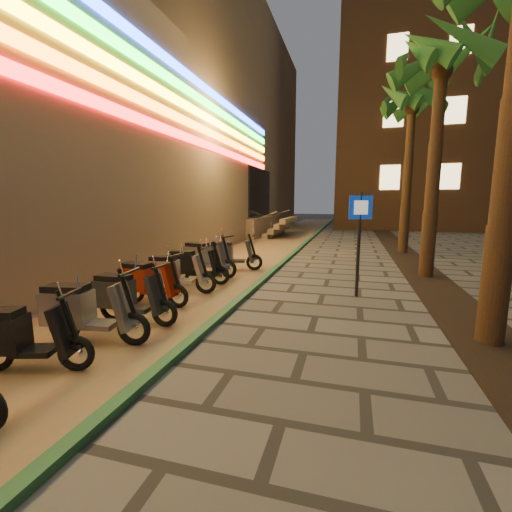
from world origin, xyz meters
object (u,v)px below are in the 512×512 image
(scooter_3, at_px, (18,336))
(scooter_9, at_px, (205,257))
(scooter_6, at_px, (146,281))
(scooter_8, at_px, (191,265))
(scooter_4, at_px, (83,311))
(scooter_5, at_px, (126,296))
(pedestrian_sign, at_px, (359,230))
(scooter_7, at_px, (174,272))
(scooter_10, at_px, (230,254))

(scooter_3, height_order, scooter_9, scooter_9)
(scooter_6, height_order, scooter_8, scooter_8)
(scooter_4, distance_m, scooter_5, 0.96)
(scooter_9, bearing_deg, scooter_5, -71.71)
(pedestrian_sign, relative_size, scooter_4, 1.40)
(scooter_7, relative_size, scooter_10, 0.98)
(scooter_6, height_order, scooter_7, scooter_7)
(scooter_8, bearing_deg, scooter_10, 73.90)
(pedestrian_sign, bearing_deg, scooter_10, 133.31)
(pedestrian_sign, xyz_separation_m, scooter_3, (-4.27, -4.92, -1.08))
(scooter_7, bearing_deg, scooter_10, 74.84)
(scooter_6, bearing_deg, scooter_7, 89.65)
(scooter_5, height_order, scooter_9, scooter_9)
(scooter_7, xyz_separation_m, scooter_10, (0.33, 3.02, 0.01))
(pedestrian_sign, relative_size, scooter_6, 1.46)
(scooter_4, distance_m, scooter_7, 3.08)
(scooter_3, bearing_deg, scooter_8, 74.00)
(pedestrian_sign, height_order, scooter_9, pedestrian_sign)
(scooter_7, xyz_separation_m, scooter_8, (-0.01, 0.95, 0.00))
(scooter_4, bearing_deg, scooter_10, 79.80)
(scooter_3, distance_m, scooter_5, 1.96)
(scooter_8, bearing_deg, scooter_7, -96.61)
(scooter_6, bearing_deg, scooter_9, 95.72)
(scooter_9, bearing_deg, scooter_6, -75.93)
(scooter_7, height_order, scooter_8, scooter_8)
(scooter_5, relative_size, scooter_10, 0.95)
(scooter_8, height_order, scooter_10, scooter_10)
(scooter_9, bearing_deg, scooter_8, -70.46)
(scooter_5, bearing_deg, scooter_3, -95.67)
(scooter_5, xyz_separation_m, scooter_8, (-0.22, 3.07, 0.01))
(scooter_4, bearing_deg, scooter_7, 84.21)
(scooter_3, bearing_deg, scooter_6, 75.91)
(scooter_7, height_order, scooter_10, scooter_10)
(scooter_8, bearing_deg, pedestrian_sign, -8.25)
(scooter_6, height_order, scooter_9, scooter_9)
(pedestrian_sign, height_order, scooter_6, pedestrian_sign)
(scooter_3, xyz_separation_m, scooter_10, (0.32, 7.08, 0.04))
(scooter_3, xyz_separation_m, scooter_7, (-0.01, 4.07, 0.03))
(scooter_3, height_order, scooter_8, scooter_8)
(scooter_8, height_order, scooter_9, scooter_9)
(scooter_6, distance_m, scooter_9, 3.07)
(pedestrian_sign, bearing_deg, scooter_8, 160.69)
(scooter_4, distance_m, scooter_8, 4.04)
(scooter_3, bearing_deg, scooter_4, 65.95)
(scooter_4, distance_m, scooter_10, 6.10)
(pedestrian_sign, relative_size, scooter_8, 1.44)
(scooter_8, distance_m, scooter_10, 2.09)
(scooter_8, bearing_deg, scooter_9, 88.83)
(scooter_5, bearing_deg, scooter_10, 89.03)
(scooter_6, relative_size, scooter_7, 0.99)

